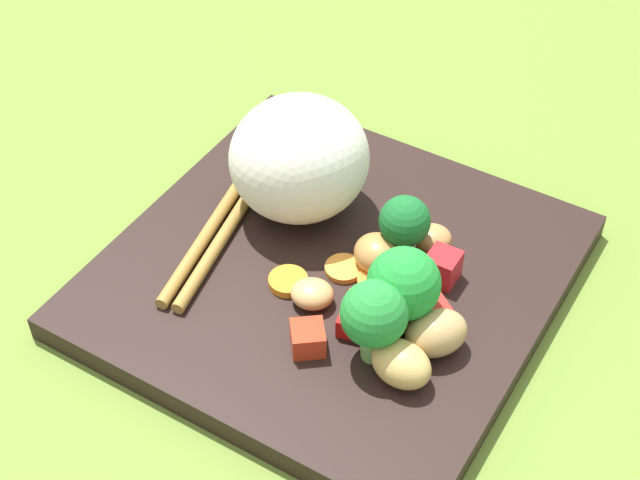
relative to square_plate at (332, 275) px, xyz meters
The scene contains 19 objects.
ground_plane 1.92cm from the square_plate, ahead, with size 110.00×110.00×2.00cm, color olive.
square_plate is the anchor object (origin of this frame).
rice_mound 8.25cm from the square_plate, 35.97° to the right, with size 9.70×9.26×8.90cm, color white.
broccoli_floret_0 8.27cm from the square_plate, 161.52° to the left, with size 4.60×4.60×6.18cm.
broccoli_floret_1 6.20cm from the square_plate, 135.30° to the right, with size 3.46×3.46×4.97cm.
broccoli_floret_2 9.14cm from the square_plate, 140.29° to the left, with size 4.13×4.13×5.85cm.
carrot_slice_0 1.46cm from the square_plate, 163.34° to the left, with size 2.55×2.55×0.41cm, color orange.
carrot_slice_1 3.71cm from the square_plate, behind, with size 2.60×2.60×0.65cm, color orange.
carrot_slice_2 3.59cm from the square_plate, 63.51° to the left, with size 2.62×2.62×0.55cm, color orange.
pepper_chunk_0 7.47cm from the square_plate, 110.52° to the left, with size 2.11×2.06×1.71cm, color red.
pepper_chunk_1 7.58cm from the square_plate, 156.37° to the right, with size 2.04×2.05×2.17cm, color red.
pepper_chunk_2 5.62cm from the square_plate, 140.59° to the left, with size 3.06×2.18×1.39cm, color red.
pepper_chunk_3 8.28cm from the square_plate, behind, with size 2.05×2.18×1.68cm, color red.
chicken_piece_0 7.26cm from the square_plate, 132.61° to the right, with size 2.61×2.46×1.68cm, color #BF844B.
chicken_piece_1 10.52cm from the square_plate, 145.92° to the left, with size 3.87×2.93×2.71cm, color tan.
chicken_piece_2 3.70cm from the square_plate, 149.24° to the right, with size 3.39×3.13×2.44cm, color #B68242.
chicken_piece_3 3.99cm from the square_plate, 101.41° to the left, with size 2.81×2.53×1.62cm, color tan.
chicken_piece_4 9.82cm from the square_plate, 164.06° to the left, with size 3.99×2.98×2.95cm, color tan.
chopstick_pair 8.97cm from the square_plate, ahead, with size 6.60×20.51×0.88cm.
Camera 1 is at (-24.11, 38.55, 48.44)cm, focal length 54.43 mm.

